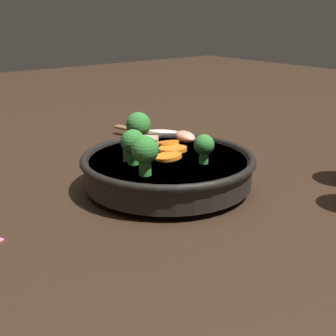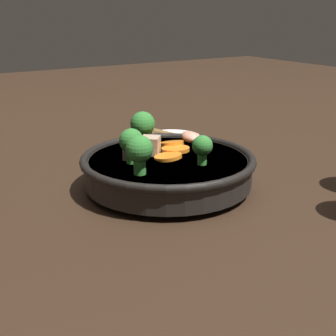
# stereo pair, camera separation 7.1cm
# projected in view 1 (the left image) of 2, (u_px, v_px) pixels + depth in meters

# --- Properties ---
(ground_plane) EXTENTS (3.00, 3.00, 0.00)m
(ground_plane) POSITION_uv_depth(u_px,v_px,m) (168.00, 188.00, 0.72)
(ground_plane) COLOR black
(stirfry_bowl) EXTENTS (0.27, 0.27, 0.11)m
(stirfry_bowl) POSITION_uv_depth(u_px,v_px,m) (167.00, 166.00, 0.71)
(stirfry_bowl) COLOR black
(stirfry_bowl) RESTS_ON ground_plane
(side_saucer) EXTENTS (0.12, 0.12, 0.01)m
(side_saucer) POSITION_uv_depth(u_px,v_px,m) (159.00, 139.00, 0.97)
(side_saucer) COLOR white
(side_saucer) RESTS_ON ground_plane
(chopsticks_pair) EXTENTS (0.24, 0.07, 0.01)m
(chopsticks_pair) POSITION_uv_depth(u_px,v_px,m) (159.00, 135.00, 0.96)
(chopsticks_pair) COLOR olive
(chopsticks_pair) RESTS_ON side_saucer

